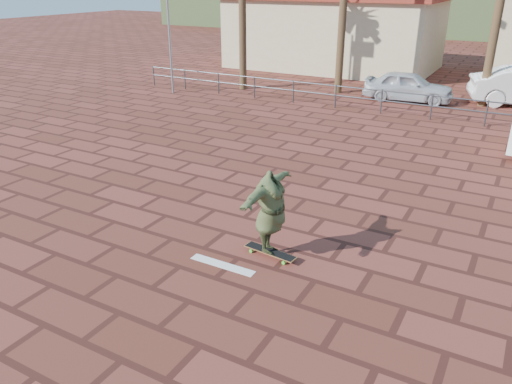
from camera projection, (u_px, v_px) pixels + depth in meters
ground at (225, 232)px, 11.08m from camera, size 120.00×120.00×0.00m
paint_stripe at (223, 265)px, 9.81m from camera, size 1.40×0.22×0.01m
guardrail at (382, 97)px, 20.43m from camera, size 24.06×0.06×1.00m
building_west at (334, 29)px, 30.50m from camera, size 12.60×7.60×4.50m
hill_front at (492, 1)px, 49.97m from camera, size 70.00×18.00×6.00m
longboard at (270, 252)px, 10.09m from camera, size 1.17×0.38×0.11m
skateboarder at (271, 212)px, 9.74m from camera, size 0.72×2.17×1.74m
car_silver at (408, 86)px, 22.56m from camera, size 4.04×1.91×1.33m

